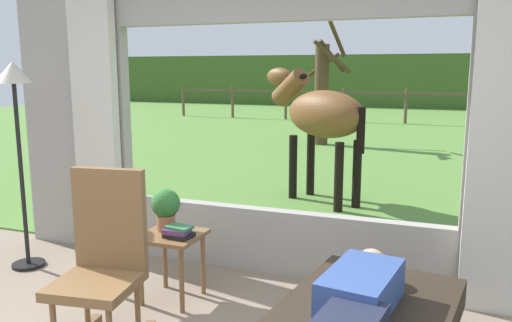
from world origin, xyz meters
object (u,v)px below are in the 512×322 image
at_px(reclining_person, 355,306).
at_px(floor_lamp_left, 15,103).
at_px(potted_plant, 166,207).
at_px(pasture_tree, 323,90).
at_px(side_table, 172,246).
at_px(book_stack, 178,232).
at_px(horse, 320,115).
at_px(rocking_chair, 103,262).

distance_m(reclining_person, floor_lamp_left, 3.28).
relative_size(potted_plant, pasture_tree, 0.12).
distance_m(side_table, floor_lamp_left, 1.86).
xyz_separation_m(side_table, book_stack, (0.09, -0.06, 0.14)).
bearing_deg(side_table, floor_lamp_left, 175.32).
xyz_separation_m(reclining_person, floor_lamp_left, (-3.03, 0.83, 0.92)).
relative_size(potted_plant, horse, 0.18).
distance_m(book_stack, pasture_tree, 8.44).
distance_m(side_table, horse, 3.30).
relative_size(potted_plant, book_stack, 1.50).
distance_m(book_stack, floor_lamp_left, 1.87).
bearing_deg(book_stack, reclining_person, -24.78).
bearing_deg(horse, floor_lamp_left, -179.18).
relative_size(reclining_person, book_stack, 6.75).
xyz_separation_m(potted_plant, book_stack, (0.17, -0.12, -0.14)).
distance_m(reclining_person, potted_plant, 1.75).
bearing_deg(side_table, reclining_person, -25.34).
xyz_separation_m(reclining_person, potted_plant, (-1.57, 0.76, 0.18)).
bearing_deg(book_stack, horse, 85.68).
bearing_deg(pasture_tree, horse, -76.76).
xyz_separation_m(side_table, potted_plant, (-0.08, 0.06, 0.28)).
distance_m(horse, pasture_tree, 5.23).
height_order(horse, pasture_tree, pasture_tree).
height_order(rocking_chair, potted_plant, rocking_chair).
xyz_separation_m(side_table, pasture_tree, (-0.86, 8.30, 0.84)).
xyz_separation_m(reclining_person, book_stack, (-1.40, 0.65, 0.04)).
height_order(side_table, potted_plant, potted_plant).
distance_m(floor_lamp_left, pasture_tree, 8.20).
distance_m(rocking_chair, floor_lamp_left, 1.92).
relative_size(rocking_chair, pasture_tree, 0.41).
relative_size(reclining_person, side_table, 2.76).
bearing_deg(pasture_tree, side_table, -84.07).
height_order(potted_plant, floor_lamp_left, floor_lamp_left).
bearing_deg(reclining_person, side_table, 162.81).
height_order(potted_plant, book_stack, potted_plant).
xyz_separation_m(floor_lamp_left, horse, (1.88, 3.08, -0.29)).
bearing_deg(book_stack, floor_lamp_left, 173.52).
bearing_deg(reclining_person, floor_lamp_left, 172.82).
bearing_deg(potted_plant, side_table, -36.87).
bearing_deg(side_table, horse, 84.00).
height_order(side_table, horse, horse).
xyz_separation_m(book_stack, pasture_tree, (-0.95, 8.35, 0.70)).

